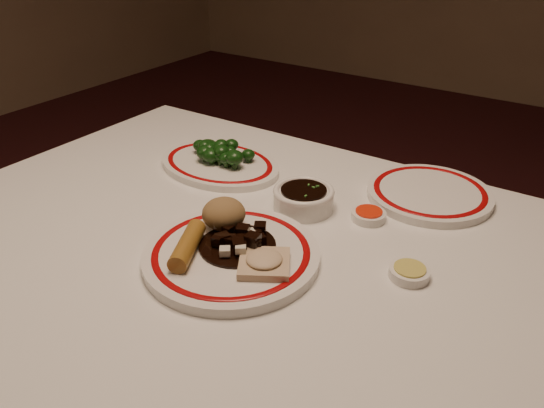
{
  "coord_description": "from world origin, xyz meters",
  "views": [
    {
      "loc": [
        0.49,
        -0.62,
        1.26
      ],
      "look_at": [
        0.04,
        0.06,
        0.8
      ],
      "focal_mm": 35.0,
      "sensor_mm": 36.0,
      "label": 1
    }
  ],
  "objects_px": {
    "dining_table": "(237,277)",
    "broccoli_pile": "(220,151)",
    "soy_bowl": "(303,199)",
    "main_plate": "(231,255)",
    "broccoli_plate": "(219,164)",
    "rice_mound": "(224,214)",
    "stirfry_heap": "(240,241)",
    "spring_roll": "(187,245)",
    "fried_wonton": "(264,262)"
  },
  "relations": [
    {
      "from": "spring_roll",
      "to": "fried_wonton",
      "type": "distance_m",
      "value": 0.13
    },
    {
      "from": "stirfry_heap",
      "to": "soy_bowl",
      "type": "relative_size",
      "value": 1.12
    },
    {
      "from": "stirfry_heap",
      "to": "spring_roll",
      "type": "bearing_deg",
      "value": -132.25
    },
    {
      "from": "main_plate",
      "to": "broccoli_pile",
      "type": "distance_m",
      "value": 0.36
    },
    {
      "from": "broccoli_pile",
      "to": "soy_bowl",
      "type": "height_order",
      "value": "broccoli_pile"
    },
    {
      "from": "dining_table",
      "to": "broccoli_pile",
      "type": "distance_m",
      "value": 0.32
    },
    {
      "from": "spring_roll",
      "to": "broccoli_pile",
      "type": "relative_size",
      "value": 0.75
    },
    {
      "from": "main_plate",
      "to": "broccoli_plate",
      "type": "xyz_separation_m",
      "value": [
        -0.24,
        0.27,
        -0.0
      ]
    },
    {
      "from": "spring_roll",
      "to": "rice_mound",
      "type": "bearing_deg",
      "value": 65.32
    },
    {
      "from": "dining_table",
      "to": "stirfry_heap",
      "type": "xyz_separation_m",
      "value": [
        0.04,
        -0.04,
        0.12
      ]
    },
    {
      "from": "main_plate",
      "to": "stirfry_heap",
      "type": "bearing_deg",
      "value": 78.48
    },
    {
      "from": "spring_roll",
      "to": "broccoli_pile",
      "type": "distance_m",
      "value": 0.36
    },
    {
      "from": "dining_table",
      "to": "stirfry_heap",
      "type": "height_order",
      "value": "stirfry_heap"
    },
    {
      "from": "dining_table",
      "to": "soy_bowl",
      "type": "relative_size",
      "value": 10.45
    },
    {
      "from": "stirfry_heap",
      "to": "soy_bowl",
      "type": "bearing_deg",
      "value": 87.97
    },
    {
      "from": "main_plate",
      "to": "broccoli_pile",
      "type": "bearing_deg",
      "value": 131.51
    },
    {
      "from": "rice_mound",
      "to": "broccoli_pile",
      "type": "xyz_separation_m",
      "value": [
        -0.18,
        0.22,
        -0.01
      ]
    },
    {
      "from": "broccoli_pile",
      "to": "dining_table",
      "type": "bearing_deg",
      "value": -46.32
    },
    {
      "from": "fried_wonton",
      "to": "broccoli_plate",
      "type": "relative_size",
      "value": 0.36
    },
    {
      "from": "dining_table",
      "to": "main_plate",
      "type": "relative_size",
      "value": 4.09
    },
    {
      "from": "fried_wonton",
      "to": "stirfry_heap",
      "type": "xyz_separation_m",
      "value": [
        -0.07,
        0.03,
        0.0
      ]
    },
    {
      "from": "soy_bowl",
      "to": "broccoli_plate",
      "type": "bearing_deg",
      "value": 167.94
    },
    {
      "from": "dining_table",
      "to": "broccoli_pile",
      "type": "height_order",
      "value": "broccoli_pile"
    },
    {
      "from": "main_plate",
      "to": "broccoli_pile",
      "type": "relative_size",
      "value": 1.92
    },
    {
      "from": "rice_mound",
      "to": "soy_bowl",
      "type": "relative_size",
      "value": 0.66
    },
    {
      "from": "rice_mound",
      "to": "spring_roll",
      "type": "bearing_deg",
      "value": -89.45
    },
    {
      "from": "main_plate",
      "to": "fried_wonton",
      "type": "height_order",
      "value": "fried_wonton"
    },
    {
      "from": "rice_mound",
      "to": "broccoli_plate",
      "type": "xyz_separation_m",
      "value": [
        -0.18,
        0.21,
        -0.04
      ]
    },
    {
      "from": "dining_table",
      "to": "main_plate",
      "type": "distance_m",
      "value": 0.13
    },
    {
      "from": "stirfry_heap",
      "to": "broccoli_plate",
      "type": "height_order",
      "value": "stirfry_heap"
    },
    {
      "from": "spring_roll",
      "to": "fried_wonton",
      "type": "height_order",
      "value": "spring_roll"
    },
    {
      "from": "broccoli_pile",
      "to": "soy_bowl",
      "type": "distance_m",
      "value": 0.26
    },
    {
      "from": "rice_mound",
      "to": "spring_roll",
      "type": "distance_m",
      "value": 0.1
    },
    {
      "from": "dining_table",
      "to": "rice_mound",
      "type": "distance_m",
      "value": 0.14
    },
    {
      "from": "broccoli_plate",
      "to": "soy_bowl",
      "type": "bearing_deg",
      "value": -12.06
    },
    {
      "from": "rice_mound",
      "to": "broccoli_pile",
      "type": "bearing_deg",
      "value": 130.14
    },
    {
      "from": "rice_mound",
      "to": "fried_wonton",
      "type": "bearing_deg",
      "value": -24.89
    },
    {
      "from": "main_plate",
      "to": "broccoli_plate",
      "type": "bearing_deg",
      "value": 131.91
    },
    {
      "from": "spring_roll",
      "to": "stirfry_heap",
      "type": "height_order",
      "value": "same"
    },
    {
      "from": "main_plate",
      "to": "dining_table",
      "type": "bearing_deg",
      "value": 122.98
    },
    {
      "from": "broccoli_plate",
      "to": "stirfry_heap",
      "type": "bearing_deg",
      "value": -45.42
    },
    {
      "from": "spring_roll",
      "to": "fried_wonton",
      "type": "relative_size",
      "value": 1.06
    },
    {
      "from": "rice_mound",
      "to": "soy_bowl",
      "type": "bearing_deg",
      "value": 67.72
    },
    {
      "from": "stirfry_heap",
      "to": "broccoli_plate",
      "type": "relative_size",
      "value": 0.43
    },
    {
      "from": "rice_mound",
      "to": "spring_roll",
      "type": "height_order",
      "value": "rice_mound"
    },
    {
      "from": "broccoli_plate",
      "to": "broccoli_pile",
      "type": "bearing_deg",
      "value": 97.65
    },
    {
      "from": "stirfry_heap",
      "to": "soy_bowl",
      "type": "xyz_separation_m",
      "value": [
        0.01,
        0.19,
        -0.01
      ]
    },
    {
      "from": "fried_wonton",
      "to": "broccoli_plate",
      "type": "bearing_deg",
      "value": 138.61
    },
    {
      "from": "fried_wonton",
      "to": "broccoli_plate",
      "type": "distance_m",
      "value": 0.41
    },
    {
      "from": "fried_wonton",
      "to": "broccoli_pile",
      "type": "bearing_deg",
      "value": 138.19
    }
  ]
}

